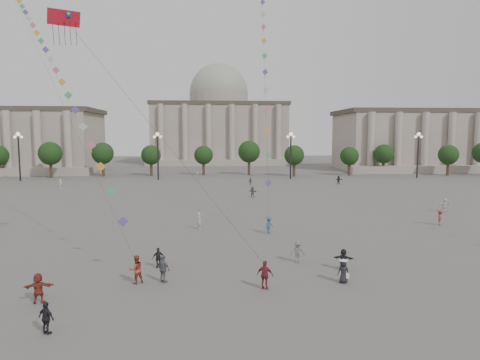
{
  "coord_description": "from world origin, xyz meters",
  "views": [
    {
      "loc": [
        -3.41,
        -26.46,
        10.04
      ],
      "look_at": [
        -0.69,
        12.0,
        5.97
      ],
      "focal_mm": 32.0,
      "sensor_mm": 36.0,
      "label": 1
    }
  ],
  "objects": [
    {
      "name": "tourist_2",
      "position": [
        -13.71,
        -0.95,
        0.92
      ],
      "size": [
        1.78,
        0.85,
        1.85
      ],
      "primitive_type": "imported",
      "rotation": [
        0.0,
        0.0,
        3.33
      ],
      "color": "maroon",
      "rests_on": "ground"
    },
    {
      "name": "person_crowd_4",
      "position": [
        -6.22,
        68.0,
        0.9
      ],
      "size": [
        1.41,
        1.65,
        1.79
      ],
      "primitive_type": "imported",
      "rotation": [
        0.0,
        0.0,
        4.08
      ],
      "color": "silver",
      "rests_on": "ground"
    },
    {
      "name": "kite_train_west",
      "position": [
        -24.29,
        28.63,
        21.76
      ],
      "size": [
        30.08,
        49.35,
        69.86
      ],
      "color": "#3F3F3F",
      "rests_on": "ground"
    },
    {
      "name": "lamp_post_far_west",
      "position": [
        -45.0,
        70.0,
        7.35
      ],
      "size": [
        2.0,
        0.9,
        10.65
      ],
      "color": "#262628",
      "rests_on": "ground"
    },
    {
      "name": "person_crowd_0",
      "position": [
        4.67,
        58.56,
        0.76
      ],
      "size": [
        0.97,
        0.73,
        1.53
      ],
      "primitive_type": "imported",
      "rotation": [
        0.0,
        0.0,
        0.45
      ],
      "color": "navy",
      "rests_on": "ground"
    },
    {
      "name": "lamp_post_mid_east",
      "position": [
        15.0,
        70.0,
        7.35
      ],
      "size": [
        2.0,
        0.9,
        10.65
      ],
      "color": "#262628",
      "rests_on": "ground"
    },
    {
      "name": "kite_flyer_1",
      "position": [
        2.57,
        16.02,
        0.9
      ],
      "size": [
        1.28,
        1.3,
        1.8
      ],
      "primitive_type": "imported",
      "rotation": [
        0.0,
        0.0,
        0.81
      ],
      "color": "#355A78",
      "rests_on": "ground"
    },
    {
      "name": "hall_central",
      "position": [
        0.0,
        129.22,
        14.23
      ],
      "size": [
        48.3,
        34.3,
        35.5
      ],
      "color": "gray",
      "rests_on": "ground"
    },
    {
      "name": "person_crowd_13",
      "position": [
        -4.59,
        18.74,
        0.89
      ],
      "size": [
        0.7,
        0.78,
        1.79
      ],
      "primitive_type": "imported",
      "rotation": [
        0.0,
        0.0,
        2.11
      ],
      "color": "silver",
      "rests_on": "ground"
    },
    {
      "name": "person_crowd_7",
      "position": [
        27.26,
        26.87,
        0.9
      ],
      "size": [
        1.68,
        0.54,
        1.81
      ],
      "primitive_type": "imported",
      "rotation": [
        0.0,
        0.0,
        3.14
      ],
      "color": "white",
      "rests_on": "ground"
    },
    {
      "name": "kite_flyer_0",
      "position": [
        -8.45,
        2.12,
        0.97
      ],
      "size": [
        1.18,
        1.09,
        1.94
      ],
      "primitive_type": "imported",
      "rotation": [
        0.0,
        0.0,
        3.63
      ],
      "color": "#9D3B2A",
      "rests_on": "ground"
    },
    {
      "name": "hall_east",
      "position": [
        75.0,
        93.89,
        8.43
      ],
      "size": [
        84.0,
        26.22,
        17.2
      ],
      "color": "gray",
      "rests_on": "ground"
    },
    {
      "name": "person_crowd_8",
      "position": [
        22.17,
        18.76,
        0.85
      ],
      "size": [
        1.12,
        1.27,
        1.7
      ],
      "primitive_type": "imported",
      "rotation": [
        0.0,
        0.0,
        1.01
      ],
      "color": "maroon",
      "rests_on": "ground"
    },
    {
      "name": "person_crowd_6",
      "position": [
        3.45,
        6.04,
        0.87
      ],
      "size": [
        1.15,
        0.69,
        1.75
      ],
      "primitive_type": "imported",
      "rotation": [
        0.0,
        0.0,
        6.24
      ],
      "color": "slate",
      "rests_on": "ground"
    },
    {
      "name": "lamp_post_mid_west",
      "position": [
        -15.0,
        70.0,
        7.35
      ],
      "size": [
        2.0,
        0.9,
        10.65
      ],
      "color": "#262628",
      "rests_on": "ground"
    },
    {
      "name": "tree_row",
      "position": [
        0.0,
        78.0,
        5.39
      ],
      "size": [
        137.12,
        5.12,
        8.0
      ],
      "color": "#34251A",
      "rests_on": "ground"
    },
    {
      "name": "ground",
      "position": [
        0.0,
        0.0,
        0.0
      ],
      "size": [
        360.0,
        360.0,
        0.0
      ],
      "primitive_type": "plane",
      "color": "#5F5C59",
      "rests_on": "ground"
    },
    {
      "name": "person_crowd_10",
      "position": [
        -31.6,
        55.87,
        0.89
      ],
      "size": [
        0.44,
        0.66,
        1.79
      ],
      "primitive_type": "imported",
      "rotation": [
        0.0,
        0.0,
        1.55
      ],
      "color": "silver",
      "rests_on": "ground"
    },
    {
      "name": "hat_person",
      "position": [
        5.6,
        1.19,
        0.84
      ],
      "size": [
        0.8,
        0.6,
        1.69
      ],
      "color": "black",
      "rests_on": "ground"
    },
    {
      "name": "tourist_4",
      "position": [
        -7.35,
        5.45,
        0.78
      ],
      "size": [
        0.98,
        0.65,
        1.55
      ],
      "primitive_type": "imported",
      "rotation": [
        0.0,
        0.0,
        3.47
      ],
      "color": "black",
      "rests_on": "ground"
    },
    {
      "name": "dragon_kite",
      "position": [
        -13.49,
        5.61,
        17.42
      ],
      "size": [
        8.0,
        3.39,
        22.3
      ],
      "color": "red",
      "rests_on": "ground"
    },
    {
      "name": "person_crowd_3",
      "position": [
        6.47,
        3.95,
        0.8
      ],
      "size": [
        1.56,
        0.96,
        1.61
      ],
      "primitive_type": "imported",
      "rotation": [
        0.0,
        0.0,
        2.79
      ],
      "color": "black",
      "rests_on": "ground"
    },
    {
      "name": "tourist_1",
      "position": [
        -11.71,
        -5.13,
        0.84
      ],
      "size": [
        1.07,
        0.83,
        1.69
      ],
      "primitive_type": "imported",
      "rotation": [
        0.0,
        0.0,
        2.65
      ],
      "color": "black",
      "rests_on": "ground"
    },
    {
      "name": "tourist_0",
      "position": [
        0.12,
        0.39,
        0.95
      ],
      "size": [
        1.21,
        0.89,
        1.91
      ],
      "primitive_type": "imported",
      "rotation": [
        0.0,
        0.0,
        2.71
      ],
      "color": "maroon",
      "rests_on": "ground"
    },
    {
      "name": "lamp_post_far_east",
      "position": [
        45.0,
        70.0,
        7.35
      ],
      "size": [
        2.0,
        0.9,
        10.65
      ],
      "color": "#262628",
      "rests_on": "ground"
    },
    {
      "name": "person_crowd_12",
      "position": [
        3.44,
        41.62,
        0.88
      ],
      "size": [
        1.56,
        1.49,
        1.77
      ],
      "primitive_type": "imported",
      "rotation": [
        0.0,
        0.0,
        2.4
      ],
      "color": "slate",
      "rests_on": "ground"
    },
    {
      "name": "person_crowd_9",
      "position": [
        22.82,
        58.67,
        0.87
      ],
      "size": [
        1.69,
        0.91,
        1.74
      ],
      "primitive_type": "imported",
      "rotation": [
        0.0,
        0.0,
        0.26
      ],
      "color": "black",
      "rests_on": "ground"
    },
    {
      "name": "tourist_3",
      "position": [
        -6.63,
        2.13,
        0.95
      ],
      "size": [
        1.17,
        1.05,
        1.91
      ],
      "primitive_type": "imported",
      "rotation": [
        0.0,
        0.0,
        2.49
      ],
      "color": "slate",
      "rests_on": "ground"
    }
  ]
}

